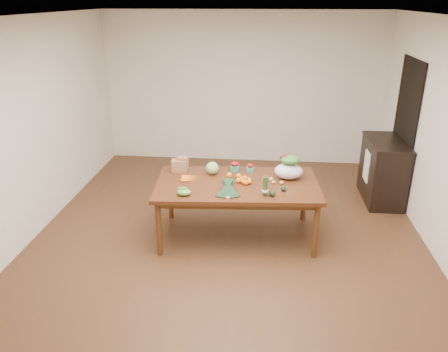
# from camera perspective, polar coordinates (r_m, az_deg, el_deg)

# --- Properties ---
(floor) EXTENTS (6.00, 6.00, 0.00)m
(floor) POSITION_cam_1_polar(r_m,az_deg,el_deg) (5.67, 0.47, -8.31)
(floor) COLOR #502F1B
(floor) RESTS_ON ground
(ceiling) EXTENTS (5.00, 6.00, 0.02)m
(ceiling) POSITION_cam_1_polar(r_m,az_deg,el_deg) (4.88, 0.57, 20.10)
(ceiling) COLOR white
(ceiling) RESTS_ON room_walls
(room_walls) EXTENTS (5.02, 6.02, 2.70)m
(room_walls) POSITION_cam_1_polar(r_m,az_deg,el_deg) (5.11, 0.51, 4.81)
(room_walls) COLOR white
(room_walls) RESTS_ON floor
(dining_table) EXTENTS (2.08, 1.25, 0.75)m
(dining_table) POSITION_cam_1_polar(r_m,az_deg,el_deg) (5.59, 1.70, -4.43)
(dining_table) COLOR #512312
(dining_table) RESTS_ON floor
(doorway_dark) EXTENTS (0.02, 1.00, 2.10)m
(doorway_dark) POSITION_cam_1_polar(r_m,az_deg,el_deg) (7.02, 22.43, 5.45)
(doorway_dark) COLOR black
(doorway_dark) RESTS_ON floor
(cabinet) EXTENTS (0.52, 1.02, 0.94)m
(cabinet) POSITION_cam_1_polar(r_m,az_deg,el_deg) (6.99, 20.04, 0.67)
(cabinet) COLOR black
(cabinet) RESTS_ON floor
(dish_towel) EXTENTS (0.02, 0.28, 0.45)m
(dish_towel) POSITION_cam_1_polar(r_m,az_deg,el_deg) (6.86, 18.12, 1.24)
(dish_towel) COLOR white
(dish_towel) RESTS_ON cabinet
(paper_bag) EXTENTS (0.28, 0.24, 0.19)m
(paper_bag) POSITION_cam_1_polar(r_m,az_deg,el_deg) (5.79, -5.88, 1.53)
(paper_bag) COLOR #8F5D40
(paper_bag) RESTS_ON dining_table
(cabbage) EXTENTS (0.17, 0.17, 0.17)m
(cabbage) POSITION_cam_1_polar(r_m,az_deg,el_deg) (5.66, -1.54, 1.04)
(cabbage) COLOR #A2C571
(cabbage) RESTS_ON dining_table
(strawberry_basket_a) EXTENTS (0.12, 0.12, 0.10)m
(strawberry_basket_a) POSITION_cam_1_polar(r_m,az_deg,el_deg) (5.79, 1.42, 1.17)
(strawberry_basket_a) COLOR red
(strawberry_basket_a) RESTS_ON dining_table
(strawberry_basket_b) EXTENTS (0.10, 0.10, 0.09)m
(strawberry_basket_b) POSITION_cam_1_polar(r_m,az_deg,el_deg) (5.78, 3.43, 1.03)
(strawberry_basket_b) COLOR #B80D0C
(strawberry_basket_b) RESTS_ON dining_table
(orange_a) EXTENTS (0.07, 0.07, 0.07)m
(orange_a) POSITION_cam_1_polar(r_m,az_deg,el_deg) (5.56, 0.69, 0.12)
(orange_a) COLOR orange
(orange_a) RESTS_ON dining_table
(orange_b) EXTENTS (0.07, 0.07, 0.07)m
(orange_b) POSITION_cam_1_polar(r_m,az_deg,el_deg) (5.54, 1.92, -0.02)
(orange_b) COLOR #FF5D0F
(orange_b) RESTS_ON dining_table
(orange_c) EXTENTS (0.07, 0.07, 0.07)m
(orange_c) POSITION_cam_1_polar(r_m,az_deg,el_deg) (5.45, 2.77, -0.39)
(orange_c) COLOR orange
(orange_c) RESTS_ON dining_table
(mandarin_cluster) EXTENTS (0.19, 0.19, 0.10)m
(mandarin_cluster) POSITION_cam_1_polar(r_m,az_deg,el_deg) (5.41, 2.73, -0.43)
(mandarin_cluster) COLOR orange
(mandarin_cluster) RESTS_ON dining_table
(carrots) EXTENTS (0.23, 0.23, 0.03)m
(carrots) POSITION_cam_1_polar(r_m,az_deg,el_deg) (5.54, -4.52, -0.30)
(carrots) COLOR orange
(carrots) RESTS_ON dining_table
(snap_pea_bag) EXTENTS (0.17, 0.13, 0.08)m
(snap_pea_bag) POSITION_cam_1_polar(r_m,az_deg,el_deg) (5.10, -5.27, -2.12)
(snap_pea_bag) COLOR #53A738
(snap_pea_bag) RESTS_ON dining_table
(kale_bunch) EXTENTS (0.35, 0.42, 0.16)m
(kale_bunch) POSITION_cam_1_polar(r_m,az_deg,el_deg) (5.07, 0.53, -1.66)
(kale_bunch) COLOR black
(kale_bunch) RESTS_ON dining_table
(asparagus_bundle) EXTENTS (0.09, 0.12, 0.26)m
(asparagus_bundle) POSITION_cam_1_polar(r_m,az_deg,el_deg) (5.05, 5.41, -1.31)
(asparagus_bundle) COLOR #4C6F33
(asparagus_bundle) RESTS_ON dining_table
(potato_a) EXTENTS (0.05, 0.05, 0.04)m
(potato_a) POSITION_cam_1_polar(r_m,az_deg,el_deg) (5.48, 5.30, -0.51)
(potato_a) COLOR tan
(potato_a) RESTS_ON dining_table
(potato_b) EXTENTS (0.05, 0.04, 0.04)m
(potato_b) POSITION_cam_1_polar(r_m,az_deg,el_deg) (5.43, 6.46, -0.80)
(potato_b) COLOR tan
(potato_b) RESTS_ON dining_table
(potato_c) EXTENTS (0.05, 0.05, 0.04)m
(potato_c) POSITION_cam_1_polar(r_m,az_deg,el_deg) (5.52, 6.19, -0.37)
(potato_c) COLOR tan
(potato_c) RESTS_ON dining_table
(potato_d) EXTENTS (0.05, 0.04, 0.04)m
(potato_d) POSITION_cam_1_polar(r_m,az_deg,el_deg) (5.50, 6.11, -0.47)
(potato_d) COLOR tan
(potato_d) RESTS_ON dining_table
(potato_e) EXTENTS (0.05, 0.04, 0.04)m
(potato_e) POSITION_cam_1_polar(r_m,az_deg,el_deg) (5.42, 7.55, -0.87)
(potato_e) COLOR tan
(potato_e) RESTS_ON dining_table
(avocado_a) EXTENTS (0.10, 0.12, 0.07)m
(avocado_a) POSITION_cam_1_polar(r_m,az_deg,el_deg) (5.09, 6.29, -2.23)
(avocado_a) COLOR black
(avocado_a) RESTS_ON dining_table
(avocado_b) EXTENTS (0.09, 0.11, 0.06)m
(avocado_b) POSITION_cam_1_polar(r_m,az_deg,el_deg) (5.24, 7.78, -1.60)
(avocado_b) COLOR black
(avocado_b) RESTS_ON dining_table
(salad_bag) EXTENTS (0.38, 0.29, 0.28)m
(salad_bag) POSITION_cam_1_polar(r_m,az_deg,el_deg) (5.56, 8.46, 1.01)
(salad_bag) COLOR silver
(salad_bag) RESTS_ON dining_table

